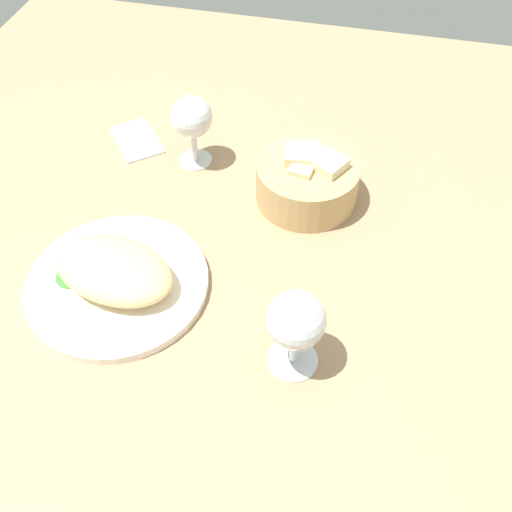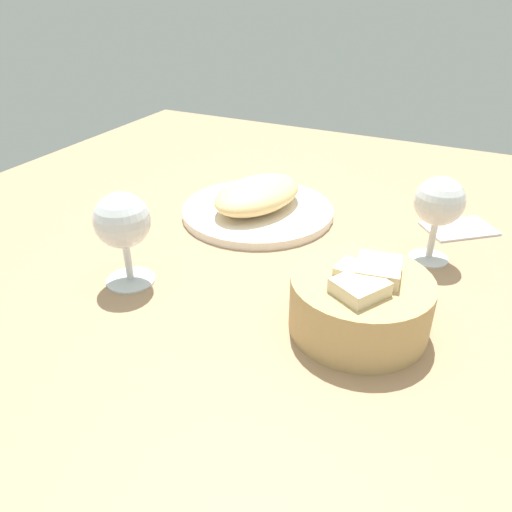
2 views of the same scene
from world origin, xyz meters
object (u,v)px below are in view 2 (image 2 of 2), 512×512
Objects in this scene: bread_basket at (361,302)px; wine_glass_far at (439,205)px; plate at (258,211)px; wine_glass_near at (123,225)px; folded_napkin at (459,227)px.

bread_basket is 1.28× the size of wine_glass_far.
wine_glass_far is at bearing 166.84° from bread_basket.
plate is 28.74cm from wine_glass_near.
wine_glass_near is 1.18× the size of folded_napkin.
plate is 2.04× the size of wine_glass_far.
wine_glass_far reaches higher than folded_napkin.
wine_glass_near reaches higher than plate.
wine_glass_near reaches higher than bread_basket.
wine_glass_far is (-24.22, 35.81, 0.09)cm from wine_glass_near.
plate is 33.67cm from folded_napkin.
wine_glass_far is (2.66, 29.45, 8.05)cm from plate.
wine_glass_far is (-20.55, 4.81, 4.95)cm from bread_basket.
plate reaches higher than folded_napkin.
wine_glass_near reaches higher than folded_napkin.
bread_basket is 1.27× the size of wine_glass_near.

